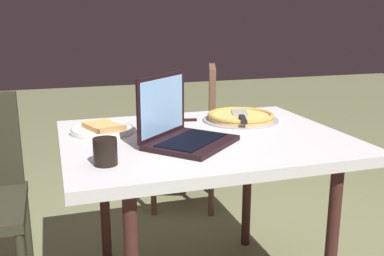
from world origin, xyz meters
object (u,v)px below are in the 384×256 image
dining_table (204,152)px  chair_far (195,127)px  table_knife (175,121)px  drink_cup (105,151)px  laptop (182,130)px  pizza_plate (103,129)px  pizza_tray (241,117)px

dining_table → chair_far: bearing=74.1°
table_knife → drink_cup: (-0.36, -0.49, 0.04)m
laptop → drink_cup: bearing=-152.4°
laptop → drink_cup: size_ratio=4.60×
pizza_plate → table_knife: (0.32, 0.09, -0.01)m
pizza_plate → pizza_tray: pizza_plate is taller
dining_table → pizza_plate: (-0.37, 0.17, 0.08)m
dining_table → laptop: (-0.11, -0.08, 0.12)m
dining_table → laptop: laptop is taller
dining_table → pizza_plate: 0.41m
pizza_tray → table_knife: pizza_tray is taller
drink_cup → chair_far: chair_far is taller
table_knife → dining_table: bearing=-80.0°
laptop → table_knife: (0.07, 0.34, -0.05)m
chair_far → table_knife: bearing=-114.9°
dining_table → table_knife: (-0.05, 0.26, 0.07)m
dining_table → pizza_tray: 0.32m
drink_cup → laptop: bearing=27.6°
table_knife → drink_cup: drink_cup is taller
laptop → pizza_plate: 0.36m
table_knife → drink_cup: 0.61m
pizza_plate → drink_cup: drink_cup is taller
chair_far → dining_table: bearing=-105.9°
dining_table → chair_far: 0.98m
drink_cup → pizza_plate: bearing=84.2°
pizza_tray → chair_far: bearing=87.8°
table_knife → pizza_plate: bearing=-164.0°
dining_table → chair_far: size_ratio=1.24×
pizza_tray → table_knife: (-0.28, 0.07, -0.01)m
dining_table → chair_far: chair_far is taller
laptop → table_knife: 0.35m
laptop → pizza_tray: (0.35, 0.27, -0.03)m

